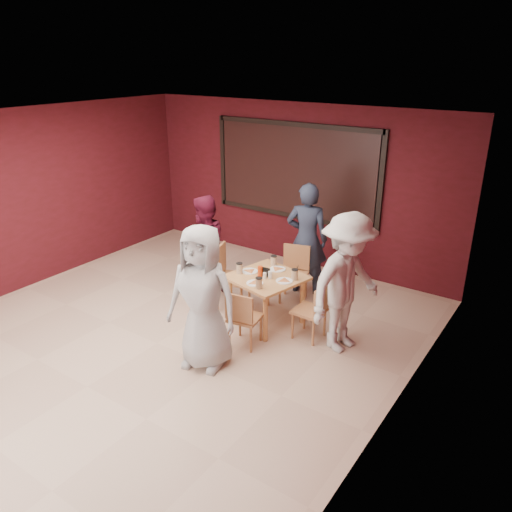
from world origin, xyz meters
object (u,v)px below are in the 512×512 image
Objects in this scene: diner_right at (347,283)px; diner_back at (307,239)px; chair_front at (243,316)px; chair_right at (314,308)px; dining_table at (266,282)px; chair_left at (228,274)px; chair_back at (295,270)px; diner_left at (204,248)px; diner_front at (203,298)px.

diner_back is at bearing 60.18° from diner_right.
chair_front is 0.98× the size of chair_right.
dining_table reaches higher than chair_right.
chair_left is at bearing 174.90° from dining_table.
chair_back is 1.06× the size of chair_right.
diner_left is (-1.22, 0.14, 0.18)m from dining_table.
dining_table is at bearing 77.23° from diner_left.
diner_back reaches higher than chair_left.
diner_front is at bearing -92.51° from dining_table.
diner_left is (-1.16, 1.41, -0.09)m from diner_front.
diner_left is (-1.17, -0.72, 0.33)m from chair_back.
chair_left reaches higher than chair_right.
diner_left is at bearing -148.35° from chair_back.
chair_right is (0.81, -0.88, -0.03)m from chair_back.
chair_left is at bearing 137.04° from chair_front.
diner_front is (-0.00, -2.13, 0.42)m from chair_back.
diner_right is at bearing -1.48° from chair_left.
chair_left is at bearing 75.16° from diner_left.
dining_table is at bearing 74.14° from diner_front.
dining_table is 0.61× the size of diner_back.
chair_back is at bearing 49.96° from chair_left.
diner_left is (-1.33, 0.85, 0.36)m from chair_front.
diner_front is at bearing -123.13° from chair_right.
chair_front is at bearing 51.25° from diner_left.
chair_right is (0.65, 0.68, 0.01)m from chair_front.
diner_back is (-0.14, 1.89, 0.44)m from chair_front.
diner_front is (-0.06, -1.27, 0.27)m from dining_table.
chair_back reaches higher than chair_front.
diner_front is (-0.16, -0.56, 0.45)m from chair_front.
chair_left is 1.53m from diner_front.
dining_table is 1.24m from diner_left.
chair_front is 1.37m from diner_right.
diner_back reaches higher than chair_right.
diner_front is 0.98× the size of diner_right.
diner_right reaches higher than dining_table.
chair_front is 0.49× the size of diner_left.
dining_table is at bearing 98.61° from chair_front.
dining_table is at bearing 178.37° from chair_right.
chair_right is (0.76, -0.02, -0.17)m from dining_table.
chair_right is 0.61m from diner_right.
dining_table is 1.20m from diner_right.
diner_right reaches higher than diner_front.
diner_left is (-1.18, -1.04, -0.08)m from diner_back.
diner_back is 1.68m from diner_right.
diner_back is at bearing 58.53° from chair_left.
chair_back is 1.55m from diner_right.
diner_front is 1.01× the size of diner_back.
chair_right is 1.51m from diner_back.
diner_right is (1.23, 1.29, 0.01)m from diner_front.
diner_back is at bearing 87.35° from chair_back.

